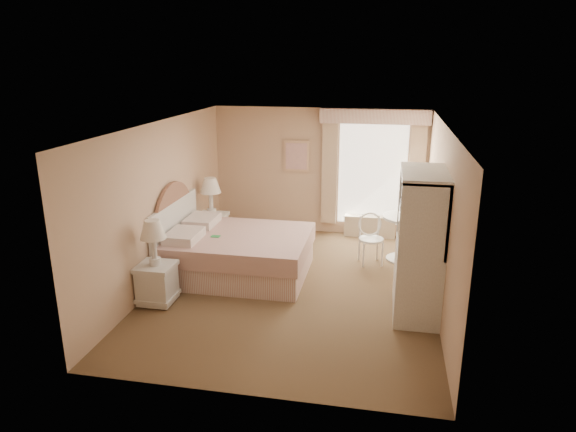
% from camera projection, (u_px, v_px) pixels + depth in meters
% --- Properties ---
extents(room, '(4.21, 5.51, 2.51)m').
position_uv_depth(room, '(294.00, 209.00, 7.61)').
color(room, brown).
rests_on(room, ground).
extents(window, '(2.05, 0.22, 2.51)m').
position_uv_depth(window, '(372.00, 170.00, 9.89)').
color(window, white).
rests_on(window, room).
extents(framed_art, '(0.52, 0.04, 0.62)m').
position_uv_depth(framed_art, '(296.00, 156.00, 10.15)').
color(framed_art, '#D5A983').
rests_on(framed_art, room).
extents(bed, '(2.31, 1.82, 1.61)m').
position_uv_depth(bed, '(231.00, 251.00, 8.36)').
color(bed, tan).
rests_on(bed, room).
extents(nightstand_near, '(0.51, 0.51, 1.23)m').
position_uv_depth(nightstand_near, '(156.00, 273.00, 7.32)').
color(nightstand_near, white).
rests_on(nightstand_near, room).
extents(nightstand_far, '(0.53, 0.53, 1.29)m').
position_uv_depth(nightstand_far, '(212.00, 221.00, 9.59)').
color(nightstand_far, white).
rests_on(nightstand_far, room).
extents(round_table, '(0.76, 0.76, 0.81)m').
position_uv_depth(round_table, '(404.00, 231.00, 8.89)').
color(round_table, silver).
rests_on(round_table, room).
extents(cafe_chair, '(0.52, 0.52, 0.87)m').
position_uv_depth(cafe_chair, '(371.00, 235.00, 8.80)').
color(cafe_chair, silver).
rests_on(cafe_chair, room).
extents(armoire, '(0.60, 1.20, 2.00)m').
position_uv_depth(armoire, '(419.00, 256.00, 6.97)').
color(armoire, white).
rests_on(armoire, room).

